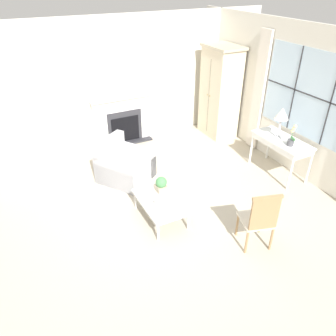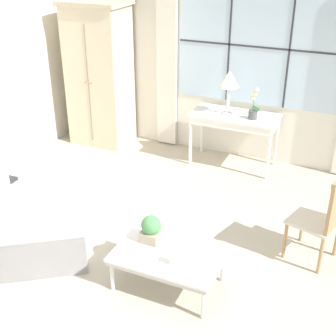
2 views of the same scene
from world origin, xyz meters
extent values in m
plane|color=#B2A893|center=(0.00, 0.00, 0.00)|extent=(14.00, 14.00, 0.00)
cube|color=silver|center=(0.00, 3.03, 1.40)|extent=(7.20, 0.06, 2.80)
cube|color=silver|center=(0.00, 3.00, 1.62)|extent=(2.25, 0.01, 1.57)
cube|color=#2D2D33|center=(-0.41, 2.99, 1.62)|extent=(0.02, 0.02, 1.57)
cube|color=#2D2D33|center=(0.41, 2.99, 1.62)|extent=(0.02, 0.02, 1.57)
cube|color=#2D2D33|center=(0.00, 2.99, 1.62)|extent=(2.25, 0.02, 0.02)
cube|color=silver|center=(-1.32, 2.95, 1.30)|extent=(0.31, 0.06, 2.55)
cube|color=beige|center=(-2.29, 2.65, 1.03)|extent=(0.86, 0.61, 2.07)
cube|color=#BCAE92|center=(-2.29, 2.65, 2.10)|extent=(0.94, 0.67, 0.06)
cube|color=gray|center=(-2.29, 2.34, 0.99)|extent=(0.01, 0.01, 1.74)
sphere|color=#997F4C|center=(-2.34, 2.33, 1.03)|extent=(0.03, 0.03, 0.03)
sphere|color=#997F4C|center=(-2.24, 2.33, 1.03)|extent=(0.03, 0.03, 0.03)
cube|color=white|center=(-0.17, 2.66, 0.74)|extent=(1.19, 0.56, 0.03)
cube|color=white|center=(-0.17, 2.66, 0.68)|extent=(1.14, 0.53, 0.10)
cylinder|color=white|center=(-0.72, 2.42, 0.36)|extent=(0.04, 0.04, 0.73)
cylinder|color=white|center=(0.39, 2.42, 0.36)|extent=(0.04, 0.04, 0.73)
cylinder|color=white|center=(-0.72, 2.90, 0.36)|extent=(0.04, 0.04, 0.73)
cylinder|color=white|center=(0.39, 2.90, 0.36)|extent=(0.04, 0.04, 0.73)
cylinder|color=silver|center=(-0.27, 2.64, 0.77)|extent=(0.12, 0.12, 0.02)
cylinder|color=silver|center=(-0.27, 2.64, 0.96)|extent=(0.04, 0.04, 0.36)
cone|color=white|center=(-0.27, 2.64, 1.25)|extent=(0.27, 0.27, 0.22)
cylinder|color=#4C4C51|center=(0.09, 2.60, 0.82)|extent=(0.12, 0.12, 0.12)
cylinder|color=#47844C|center=(0.09, 2.60, 1.03)|extent=(0.01, 0.01, 0.30)
cube|color=#47844C|center=(0.13, 2.60, 0.91)|extent=(0.12, 0.02, 0.08)
sphere|color=beige|center=(0.07, 2.61, 1.04)|extent=(0.07, 0.07, 0.07)
sphere|color=beige|center=(0.09, 2.61, 1.10)|extent=(0.07, 0.07, 0.07)
sphere|color=beige|center=(0.11, 2.61, 1.15)|extent=(0.07, 0.07, 0.07)
cube|color=#B2B2B7|center=(-1.34, -0.14, 0.22)|extent=(1.21, 1.19, 0.44)
cube|color=#B2B2B7|center=(-1.51, 0.11, 0.29)|extent=(0.85, 0.67, 0.58)
cube|color=#B2B2B7|center=(-1.16, -0.40, 0.29)|extent=(0.85, 0.67, 0.58)
cube|color=beige|center=(1.19, 0.94, 0.43)|extent=(0.55, 0.55, 0.03)
cylinder|color=#9E7A51|center=(0.95, 0.81, 0.21)|extent=(0.04, 0.04, 0.42)
cylinder|color=#9E7A51|center=(1.06, 1.17, 0.21)|extent=(0.04, 0.04, 0.42)
cylinder|color=#9E7A51|center=(1.31, 0.70, 0.21)|extent=(0.04, 0.04, 0.42)
cube|color=silver|center=(0.05, -0.06, 0.35)|extent=(0.99, 0.63, 0.03)
cube|color=beige|center=(0.05, -0.06, 0.32)|extent=(0.97, 0.62, 0.04)
cylinder|color=silver|center=(-0.40, -0.32, 0.17)|extent=(0.04, 0.04, 0.34)
cylinder|color=silver|center=(0.49, -0.32, 0.17)|extent=(0.04, 0.04, 0.34)
cylinder|color=silver|center=(-0.40, 0.21, 0.17)|extent=(0.04, 0.04, 0.34)
cylinder|color=silver|center=(0.49, 0.21, 0.17)|extent=(0.04, 0.04, 0.34)
cube|color=tan|center=(-0.19, 0.07, 0.42)|extent=(0.18, 0.18, 0.11)
sphere|color=#47844C|center=(-0.19, 0.07, 0.54)|extent=(0.19, 0.19, 0.19)
cylinder|color=silver|center=(0.15, -0.17, 0.37)|extent=(0.11, 0.11, 0.01)
cylinder|color=white|center=(0.15, -0.17, 0.43)|extent=(0.08, 0.08, 0.10)
cylinder|color=black|center=(0.15, -0.17, 0.48)|extent=(0.00, 0.00, 0.01)
camera|label=1|loc=(3.88, -1.88, 3.57)|focal=35.00mm
camera|label=2|loc=(1.45, -3.20, 3.00)|focal=50.00mm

